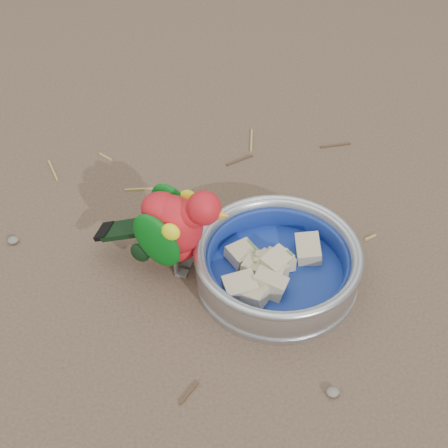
{
  "coord_description": "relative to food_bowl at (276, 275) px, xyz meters",
  "views": [
    {
      "loc": [
        -0.06,
        -0.53,
        0.68
      ],
      "look_at": [
        0.03,
        0.09,
        0.08
      ],
      "focal_mm": 50.0,
      "sensor_mm": 36.0,
      "label": 1
    }
  ],
  "objects": [
    {
      "name": "fruit_wedges",
      "position": [
        0.0,
        0.0,
        0.02
      ],
      "size": [
        0.14,
        0.14,
        0.03
      ],
      "primitive_type": null,
      "color": "tan",
      "rests_on": "food_bowl"
    },
    {
      "name": "ground_debris",
      "position": [
        -0.12,
        -0.04,
        -0.01
      ],
      "size": [
        0.9,
        0.8,
        0.01
      ],
      "primitive_type": null,
      "color": "#A88E48",
      "rests_on": "ground"
    },
    {
      "name": "lory_parrot",
      "position": [
        -0.14,
        0.04,
        0.07
      ],
      "size": [
        0.2,
        0.15,
        0.15
      ],
      "primitive_type": null,
      "rotation": [
        0.0,
        0.0,
        -2.0
      ],
      "color": "red",
      "rests_on": "ground"
    },
    {
      "name": "food_bowl",
      "position": [
        0.0,
        0.0,
        0.0
      ],
      "size": [
        0.23,
        0.23,
        0.02
      ],
      "primitive_type": "cylinder",
      "color": "#B2B2BA",
      "rests_on": "ground"
    },
    {
      "name": "bowl_wall",
      "position": [
        0.0,
        0.0,
        0.03
      ],
      "size": [
        0.23,
        0.23,
        0.04
      ],
      "primitive_type": null,
      "color": "#B2B2BA",
      "rests_on": "food_bowl"
    },
    {
      "name": "ground",
      "position": [
        -0.1,
        -0.05,
        -0.01
      ],
      "size": [
        60.0,
        60.0,
        0.0
      ],
      "primitive_type": "plane",
      "color": "brown"
    }
  ]
}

